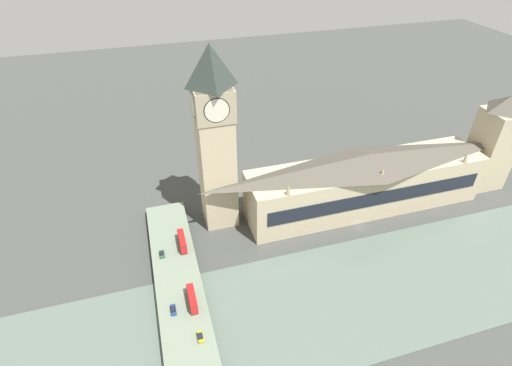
{
  "coord_description": "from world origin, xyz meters",
  "views": [
    {
      "loc": [
        -112.11,
        81.08,
        117.87
      ],
      "look_at": [
        18.13,
        42.43,
        20.66
      ],
      "focal_mm": 28.0,
      "sensor_mm": 36.0,
      "label": 1
    }
  ],
  "objects_px": {
    "road_bridge": "(187,332)",
    "double_decker_bus_mid": "(182,241)",
    "victoria_tower": "(494,142)",
    "car_southbound_mid": "(173,310)",
    "car_southbound_tail": "(200,337)",
    "car_northbound_lead": "(162,254)",
    "clock_tower": "(215,136)",
    "double_decker_bus_lead": "(192,298)",
    "parliament_hall": "(366,181)"
  },
  "relations": [
    {
      "from": "car_northbound_lead",
      "to": "clock_tower",
      "type": "bearing_deg",
      "value": -54.21
    },
    {
      "from": "double_decker_bus_mid",
      "to": "car_southbound_mid",
      "type": "relative_size",
      "value": 2.44
    },
    {
      "from": "victoria_tower",
      "to": "car_southbound_tail",
      "type": "bearing_deg",
      "value": 108.32
    },
    {
      "from": "clock_tower",
      "to": "double_decker_bus_mid",
      "type": "height_order",
      "value": "clock_tower"
    },
    {
      "from": "victoria_tower",
      "to": "road_bridge",
      "type": "xyz_separation_m",
      "value": [
        -45.96,
        154.99,
        -20.19
      ]
    },
    {
      "from": "victoria_tower",
      "to": "double_decker_bus_lead",
      "type": "distance_m",
      "value": 156.55
    },
    {
      "from": "parliament_hall",
      "to": "car_northbound_lead",
      "type": "distance_m",
      "value": 93.87
    },
    {
      "from": "clock_tower",
      "to": "victoria_tower",
      "type": "xyz_separation_m",
      "value": [
        -9.82,
        -131.75,
        -18.75
      ]
    },
    {
      "from": "clock_tower",
      "to": "double_decker_bus_lead",
      "type": "height_order",
      "value": "clock_tower"
    },
    {
      "from": "car_southbound_mid",
      "to": "car_southbound_tail",
      "type": "xyz_separation_m",
      "value": [
        -12.68,
        -6.93,
        -0.01
      ]
    },
    {
      "from": "clock_tower",
      "to": "car_southbound_mid",
      "type": "height_order",
      "value": "clock_tower"
    },
    {
      "from": "victoria_tower",
      "to": "car_southbound_mid",
      "type": "bearing_deg",
      "value": 103.3
    },
    {
      "from": "road_bridge",
      "to": "double_decker_bus_mid",
      "type": "relative_size",
      "value": 12.86
    },
    {
      "from": "double_decker_bus_lead",
      "to": "car_northbound_lead",
      "type": "distance_m",
      "value": 27.29
    },
    {
      "from": "double_decker_bus_mid",
      "to": "car_southbound_mid",
      "type": "bearing_deg",
      "value": 166.25
    },
    {
      "from": "victoria_tower",
      "to": "double_decker_bus_lead",
      "type": "relative_size",
      "value": 4.96
    },
    {
      "from": "parliament_hall",
      "to": "road_bridge",
      "type": "distance_m",
      "value": 100.41
    },
    {
      "from": "car_northbound_lead",
      "to": "car_southbound_tail",
      "type": "height_order",
      "value": "car_southbound_tail"
    },
    {
      "from": "car_southbound_mid",
      "to": "car_southbound_tail",
      "type": "height_order",
      "value": "car_southbound_tail"
    },
    {
      "from": "clock_tower",
      "to": "car_southbound_mid",
      "type": "bearing_deg",
      "value": 150.79
    },
    {
      "from": "double_decker_bus_lead",
      "to": "car_southbound_tail",
      "type": "distance_m",
      "value": 14.12
    },
    {
      "from": "car_northbound_lead",
      "to": "car_southbound_tail",
      "type": "bearing_deg",
      "value": -168.69
    },
    {
      "from": "victoria_tower",
      "to": "car_southbound_mid",
      "type": "xyz_separation_m",
      "value": [
        -37.38,
        158.14,
        -18.6
      ]
    },
    {
      "from": "road_bridge",
      "to": "double_decker_bus_mid",
      "type": "height_order",
      "value": "double_decker_bus_mid"
    },
    {
      "from": "victoria_tower",
      "to": "clock_tower",
      "type": "bearing_deg",
      "value": 85.74
    },
    {
      "from": "road_bridge",
      "to": "car_northbound_lead",
      "type": "distance_m",
      "value": 36.24
    },
    {
      "from": "double_decker_bus_lead",
      "to": "car_northbound_lead",
      "type": "relative_size",
      "value": 2.56
    },
    {
      "from": "victoria_tower",
      "to": "road_bridge",
      "type": "bearing_deg",
      "value": 106.52
    },
    {
      "from": "double_decker_bus_lead",
      "to": "road_bridge",
      "type": "bearing_deg",
      "value": 160.09
    },
    {
      "from": "car_northbound_lead",
      "to": "car_southbound_tail",
      "type": "xyz_separation_m",
      "value": [
        -40.07,
        -8.01,
        0.05
      ]
    },
    {
      "from": "road_bridge",
      "to": "car_southbound_tail",
      "type": "height_order",
      "value": "car_southbound_tail"
    },
    {
      "from": "parliament_hall",
      "to": "car_southbound_tail",
      "type": "xyz_separation_m",
      "value": [
        -50.01,
        84.86,
        -9.29
      ]
    },
    {
      "from": "double_decker_bus_lead",
      "to": "car_northbound_lead",
      "type": "xyz_separation_m",
      "value": [
        26.07,
        7.82,
        -1.89
      ]
    },
    {
      "from": "car_southbound_mid",
      "to": "car_southbound_tail",
      "type": "relative_size",
      "value": 1.04
    },
    {
      "from": "double_decker_bus_mid",
      "to": "car_southbound_mid",
      "type": "xyz_separation_m",
      "value": [
        -30.2,
        7.39,
        -1.93
      ]
    },
    {
      "from": "road_bridge",
      "to": "car_southbound_mid",
      "type": "bearing_deg",
      "value": 20.16
    },
    {
      "from": "victoria_tower",
      "to": "road_bridge",
      "type": "relative_size",
      "value": 0.38
    },
    {
      "from": "parliament_hall",
      "to": "double_decker_bus_lead",
      "type": "height_order",
      "value": "parliament_hall"
    },
    {
      "from": "double_decker_bus_lead",
      "to": "car_southbound_tail",
      "type": "relative_size",
      "value": 2.48
    },
    {
      "from": "victoria_tower",
      "to": "double_decker_bus_mid",
      "type": "xyz_separation_m",
      "value": [
        -7.18,
        150.76,
        -16.67
      ]
    },
    {
      "from": "road_bridge",
      "to": "car_northbound_lead",
      "type": "height_order",
      "value": "car_northbound_lead"
    },
    {
      "from": "victoria_tower",
      "to": "car_southbound_mid",
      "type": "height_order",
      "value": "victoria_tower"
    },
    {
      "from": "double_decker_bus_mid",
      "to": "double_decker_bus_lead",
      "type": "bearing_deg",
      "value": 178.7
    },
    {
      "from": "car_northbound_lead",
      "to": "victoria_tower",
      "type": "bearing_deg",
      "value": -86.41
    },
    {
      "from": "road_bridge",
      "to": "car_southbound_tail",
      "type": "distance_m",
      "value": 5.8
    },
    {
      "from": "car_northbound_lead",
      "to": "parliament_hall",
      "type": "bearing_deg",
      "value": -83.89
    },
    {
      "from": "parliament_hall",
      "to": "road_bridge",
      "type": "bearing_deg",
      "value": 117.38
    },
    {
      "from": "victoria_tower",
      "to": "car_southbound_tail",
      "type": "height_order",
      "value": "victoria_tower"
    },
    {
      "from": "road_bridge",
      "to": "car_southbound_mid",
      "type": "distance_m",
      "value": 9.28
    },
    {
      "from": "clock_tower",
      "to": "parliament_hall",
      "type": "bearing_deg",
      "value": -98.58
    }
  ]
}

